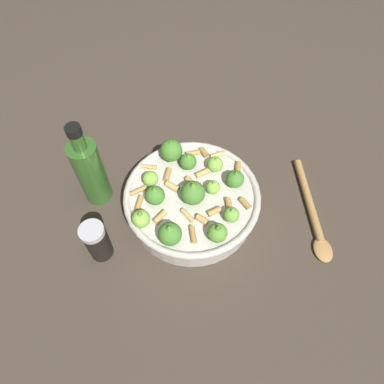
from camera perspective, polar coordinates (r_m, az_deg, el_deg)
name	(u,v)px	position (r m, az deg, el deg)	size (l,w,h in m)	color
ground_plane	(192,208)	(0.72, 0.00, -2.75)	(2.40, 2.40, 0.00)	#42382D
cooking_pan	(191,199)	(0.69, -0.12, -1.15)	(0.27, 0.27, 0.11)	beige
pepper_shaker	(97,241)	(0.66, -15.50, -7.90)	(0.04, 0.04, 0.09)	black
olive_oil_bottle	(90,171)	(0.70, -16.54, 3.35)	(0.06, 0.06, 0.21)	#336023
wooden_spoon	(313,214)	(0.75, 19.37, -3.40)	(0.17, 0.20, 0.02)	#B2844C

